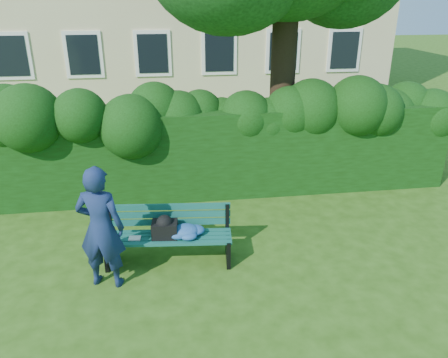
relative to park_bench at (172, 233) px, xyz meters
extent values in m
plane|color=#2A4C11|center=(0.96, 0.38, -0.50)|extent=(80.00, 80.00, 0.00)
cube|color=white|center=(-5.04, 10.36, 1.50)|extent=(1.30, 0.08, 1.60)
cube|color=black|center=(-5.04, 10.32, 1.50)|extent=(1.05, 0.04, 1.35)
cube|color=white|center=(-2.64, 10.36, 1.50)|extent=(1.30, 0.08, 1.60)
cube|color=black|center=(-2.64, 10.32, 1.50)|extent=(1.05, 0.04, 1.35)
cube|color=white|center=(-0.24, 10.36, 1.50)|extent=(1.30, 0.08, 1.60)
cube|color=black|center=(-0.24, 10.32, 1.50)|extent=(1.05, 0.04, 1.35)
cube|color=white|center=(2.16, 10.36, 1.50)|extent=(1.30, 0.08, 1.60)
cube|color=black|center=(2.16, 10.32, 1.50)|extent=(1.05, 0.04, 1.35)
cube|color=white|center=(4.56, 10.36, 1.50)|extent=(1.30, 0.08, 1.60)
cube|color=black|center=(4.56, 10.32, 1.50)|extent=(1.05, 0.04, 1.35)
cube|color=white|center=(6.96, 10.36, 1.50)|extent=(1.30, 0.08, 1.60)
cube|color=black|center=(6.96, 10.32, 1.50)|extent=(1.05, 0.04, 1.35)
cube|color=black|center=(0.96, 2.58, 0.40)|extent=(10.00, 1.00, 1.80)
cylinder|color=black|center=(2.50, 2.99, 2.02)|extent=(0.52, 0.52, 5.05)
cube|color=#0F4C41|center=(-0.08, -0.22, -0.05)|extent=(1.96, 0.30, 0.04)
cube|color=#0F4C41|center=(-0.07, -0.10, -0.05)|extent=(1.96, 0.30, 0.04)
cube|color=#0F4C41|center=(-0.05, 0.02, -0.05)|extent=(1.96, 0.30, 0.04)
cube|color=#0F4C41|center=(-0.04, 0.14, -0.05)|extent=(1.96, 0.30, 0.04)
cube|color=#0F4C41|center=(-0.03, 0.22, 0.08)|extent=(1.95, 0.24, 0.10)
cube|color=#0F4C41|center=(-0.03, 0.23, 0.21)|extent=(1.95, 0.24, 0.10)
cube|color=#0F4C41|center=(-0.03, 0.24, 0.34)|extent=(1.95, 0.24, 0.10)
cube|color=black|center=(-0.98, 0.06, -0.28)|extent=(0.11, 0.50, 0.44)
cube|color=black|center=(-0.96, 0.32, 0.15)|extent=(0.07, 0.07, 0.45)
cube|color=black|center=(-0.99, 0.01, -0.06)|extent=(0.10, 0.42, 0.05)
cube|color=black|center=(0.86, -0.13, -0.28)|extent=(0.11, 0.50, 0.44)
cube|color=black|center=(0.89, 0.13, 0.15)|extent=(0.07, 0.07, 0.45)
cube|color=black|center=(0.86, -0.18, -0.06)|extent=(0.10, 0.42, 0.05)
cube|color=white|center=(-0.57, -0.03, -0.02)|extent=(0.19, 0.15, 0.02)
cube|color=black|center=(-0.10, -0.03, 0.09)|extent=(0.42, 0.33, 0.25)
imported|color=#16254F|center=(-0.98, -0.45, 0.42)|extent=(0.76, 0.60, 1.84)
camera|label=1|loc=(-0.06, -5.97, 3.40)|focal=35.00mm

